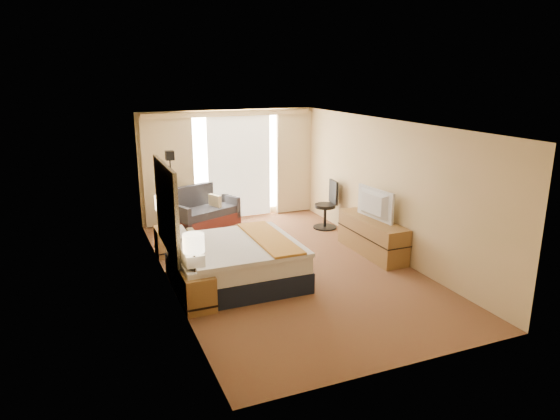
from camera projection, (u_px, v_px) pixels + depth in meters
name	position (u px, v px, depth m)	size (l,w,h in m)	color
floor	(286.00, 267.00, 9.14)	(4.20, 7.00, 0.02)	#531917
ceiling	(286.00, 123.00, 8.44)	(4.20, 7.00, 0.02)	white
wall_back	(228.00, 165.00, 11.91)	(4.20, 0.02, 2.60)	#DBB685
wall_front	(407.00, 267.00, 5.67)	(4.20, 0.02, 2.60)	#DBB685
wall_left	(166.00, 210.00, 8.02)	(0.02, 7.00, 2.60)	#DBB685
wall_right	(387.00, 188.00, 9.56)	(0.02, 7.00, 2.60)	#DBB685
headboard	(166.00, 208.00, 8.21)	(0.06, 1.85, 1.50)	black
nightstand_left	(198.00, 292.00, 7.44)	(0.45, 0.52, 0.55)	olive
nightstand_right	(168.00, 241.00, 9.66)	(0.45, 0.52, 0.55)	olive
media_dresser	(372.00, 236.00, 9.72)	(0.50, 1.80, 0.70)	olive
window	(239.00, 164.00, 11.97)	(2.30, 0.02, 2.30)	white
curtains	(230.00, 161.00, 11.77)	(4.12, 0.19, 2.56)	#C8B18D
bed	(235.00, 262.00, 8.37)	(2.05, 1.87, 1.00)	black
loveseat	(204.00, 213.00, 11.48)	(1.69, 1.33, 0.94)	#521D17
floor_lamp	(171.00, 177.00, 10.48)	(0.24, 0.24, 1.87)	black
desk_chair	(328.00, 207.00, 11.29)	(0.53, 0.53, 1.10)	black
lamp_left	(194.00, 244.00, 7.15)	(0.31, 0.31, 0.66)	black
lamp_right	(163.00, 203.00, 9.37)	(0.31, 0.31, 0.66)	black
tissue_box	(199.00, 270.00, 7.37)	(0.13, 0.13, 0.12)	#809FC7
telephone	(174.00, 226.00, 9.59)	(0.19, 0.15, 0.07)	black
television	(371.00, 204.00, 9.54)	(1.04, 0.14, 0.60)	black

